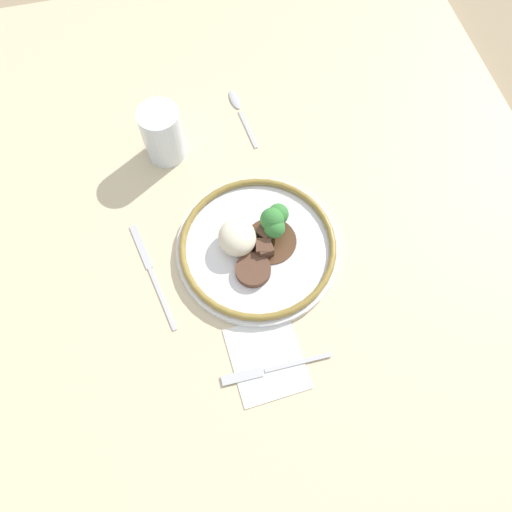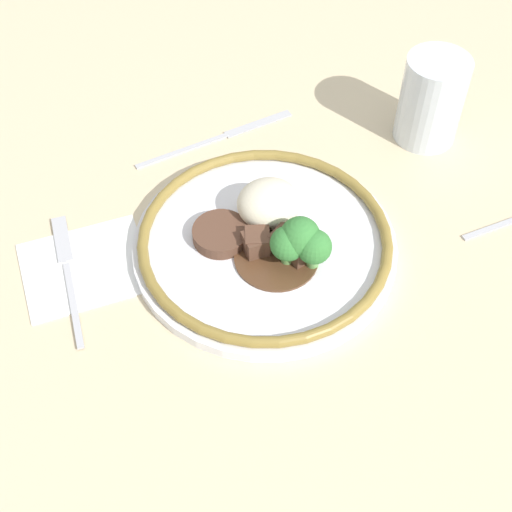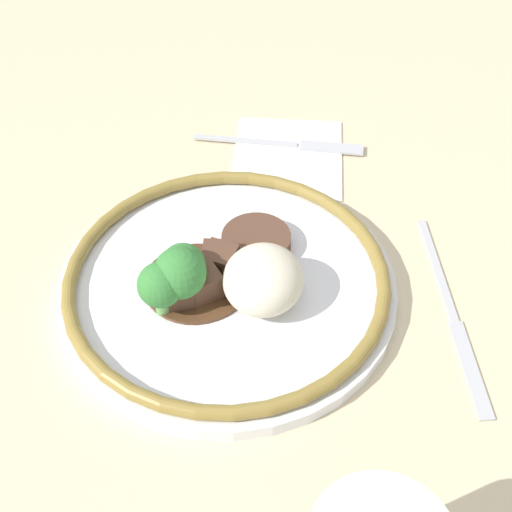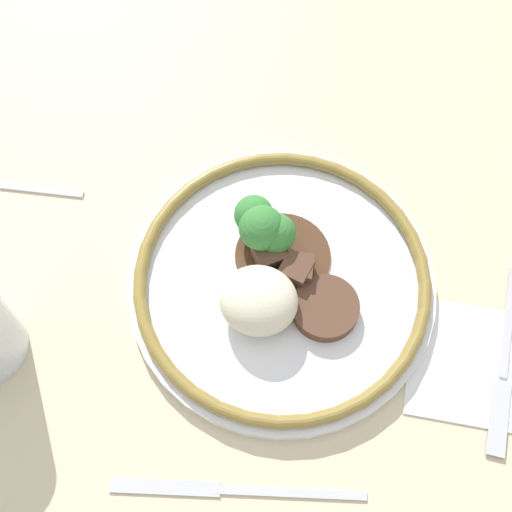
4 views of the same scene
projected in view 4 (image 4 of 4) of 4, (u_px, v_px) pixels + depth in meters
name	position (u px, v px, depth m)	size (l,w,h in m)	color
ground_plane	(243.00, 331.00, 0.69)	(8.00, 8.00, 0.00)	#998466
dining_table	(243.00, 325.00, 0.67)	(1.41, 1.23, 0.03)	beige
napkin	(482.00, 366.00, 0.64)	(0.14, 0.12, 0.00)	white
plate	(280.00, 279.00, 0.66)	(0.29, 0.29, 0.07)	white
fork	(503.00, 376.00, 0.63)	(0.02, 0.18, 0.00)	#B7B7BC
knife	(228.00, 490.00, 0.59)	(0.21, 0.05, 0.00)	#B7B7BC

